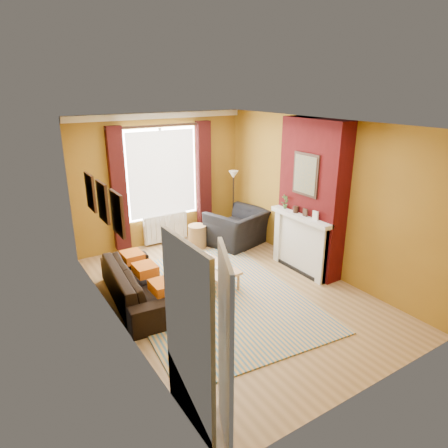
{
  "coord_description": "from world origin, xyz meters",
  "views": [
    {
      "loc": [
        -3.35,
        -5.01,
        3.35
      ],
      "look_at": [
        0.0,
        0.25,
        1.15
      ],
      "focal_mm": 32.0,
      "sensor_mm": 36.0,
      "label": 1
    }
  ],
  "objects_px": {
    "coffee_table": "(211,267)",
    "sofa": "(139,284)",
    "wicker_stool": "(197,236)",
    "armchair": "(238,228)",
    "floor_lamp": "(233,185)"
  },
  "relations": [
    {
      "from": "coffee_table",
      "to": "sofa",
      "type": "bearing_deg",
      "value": 169.76
    },
    {
      "from": "coffee_table",
      "to": "wicker_stool",
      "type": "height_order",
      "value": "wicker_stool"
    },
    {
      "from": "armchair",
      "to": "wicker_stool",
      "type": "height_order",
      "value": "armchair"
    },
    {
      "from": "armchair",
      "to": "floor_lamp",
      "type": "height_order",
      "value": "floor_lamp"
    },
    {
      "from": "sofa",
      "to": "armchair",
      "type": "distance_m",
      "value": 2.94
    },
    {
      "from": "sofa",
      "to": "floor_lamp",
      "type": "distance_m",
      "value": 3.55
    },
    {
      "from": "armchair",
      "to": "wicker_stool",
      "type": "relative_size",
      "value": 2.42
    },
    {
      "from": "sofa",
      "to": "wicker_stool",
      "type": "height_order",
      "value": "sofa"
    },
    {
      "from": "armchair",
      "to": "floor_lamp",
      "type": "relative_size",
      "value": 0.78
    },
    {
      "from": "coffee_table",
      "to": "floor_lamp",
      "type": "height_order",
      "value": "floor_lamp"
    },
    {
      "from": "sofa",
      "to": "wicker_stool",
      "type": "bearing_deg",
      "value": -46.08
    },
    {
      "from": "sofa",
      "to": "coffee_table",
      "type": "bearing_deg",
      "value": -90.17
    },
    {
      "from": "armchair",
      "to": "floor_lamp",
      "type": "xyz_separation_m",
      "value": [
        0.26,
        0.59,
        0.81
      ]
    },
    {
      "from": "armchair",
      "to": "floor_lamp",
      "type": "distance_m",
      "value": 1.03
    },
    {
      "from": "coffee_table",
      "to": "floor_lamp",
      "type": "distance_m",
      "value": 2.66
    }
  ]
}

